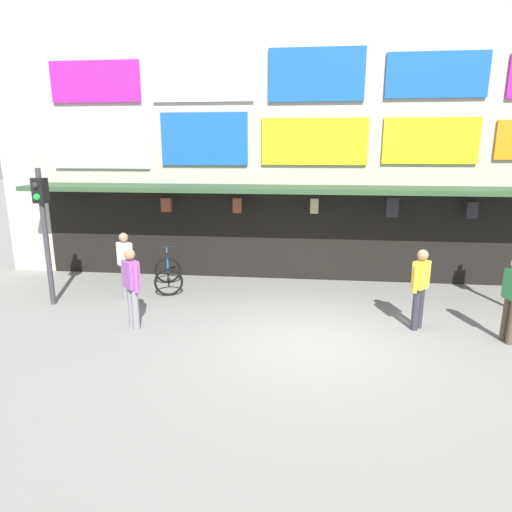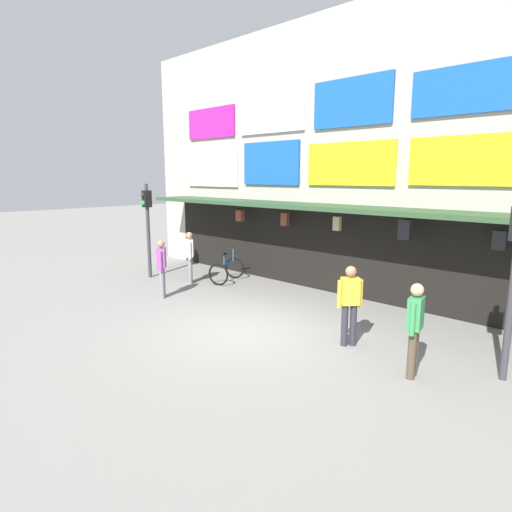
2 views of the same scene
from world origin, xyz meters
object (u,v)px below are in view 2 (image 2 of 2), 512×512
object	(u,v)px
pedestrian_in_black	(190,254)
pedestrian_in_purple	(415,325)
traffic_light_near	(147,216)
bicycle_parked	(227,270)
pedestrian_in_blue	(350,301)
pedestrian_in_red	(162,265)

from	to	relation	value
pedestrian_in_black	pedestrian_in_purple	xyz separation A→B (m)	(8.19, -1.47, 0.00)
traffic_light_near	bicycle_parked	xyz separation A→B (m)	(2.40, 1.42, -1.75)
traffic_light_near	pedestrian_in_blue	xyz separation A→B (m)	(8.28, -0.53, -1.19)
pedestrian_in_purple	pedestrian_in_black	bearing A→B (deg)	169.85
pedestrian_in_purple	pedestrian_in_red	size ratio (longest dim) A/B	1.00
pedestrian_in_blue	pedestrian_in_red	xyz separation A→B (m)	(-5.80, -0.62, 0.00)
traffic_light_near	bicycle_parked	world-z (taller)	traffic_light_near
traffic_light_near	pedestrian_in_purple	size ratio (longest dim) A/B	1.90
bicycle_parked	traffic_light_near	bearing A→B (deg)	-149.42
traffic_light_near	pedestrian_in_red	distance (m)	2.98
traffic_light_near	pedestrian_in_red	bearing A→B (deg)	-24.77
pedestrian_in_blue	pedestrian_in_red	distance (m)	5.84
bicycle_parked	pedestrian_in_black	bearing A→B (deg)	-127.81
pedestrian_in_blue	pedestrian_in_red	size ratio (longest dim) A/B	1.00
pedestrian_in_red	pedestrian_in_blue	bearing A→B (deg)	6.07
pedestrian_in_black	pedestrian_in_blue	xyz separation A→B (m)	(6.62, -1.00, 0.00)
bicycle_parked	pedestrian_in_purple	world-z (taller)	pedestrian_in_purple
traffic_light_near	pedestrian_in_purple	world-z (taller)	traffic_light_near
pedestrian_in_black	bicycle_parked	bearing A→B (deg)	52.19
pedestrian_in_black	pedestrian_in_blue	bearing A→B (deg)	-8.61
bicycle_parked	pedestrian_in_blue	bearing A→B (deg)	-18.31
pedestrian_in_black	pedestrian_in_purple	size ratio (longest dim) A/B	1.00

